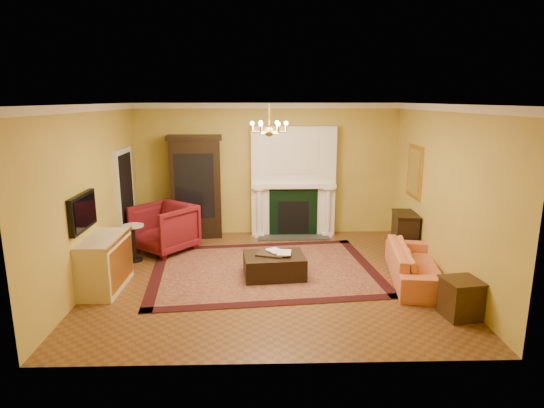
{
  "coord_description": "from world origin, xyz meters",
  "views": [
    {
      "loc": [
        -0.16,
        -7.6,
        3.08
      ],
      "look_at": [
        0.05,
        0.3,
        1.25
      ],
      "focal_mm": 30.0,
      "sensor_mm": 36.0,
      "label": 1
    }
  ],
  "objects_px": {
    "china_cabinet": "(196,189)",
    "wingback_armchair": "(164,226)",
    "commode": "(104,263)",
    "end_table": "(461,299)",
    "leather_ottoman": "(274,265)",
    "pedestal_table": "(134,240)",
    "coral_sofa": "(416,259)",
    "console_table": "(404,234)"
  },
  "relations": [
    {
      "from": "coral_sofa",
      "to": "console_table",
      "type": "height_order",
      "value": "console_table"
    },
    {
      "from": "end_table",
      "to": "console_table",
      "type": "bearing_deg",
      "value": 88.78
    },
    {
      "from": "wingback_armchair",
      "to": "coral_sofa",
      "type": "bearing_deg",
      "value": 18.71
    },
    {
      "from": "china_cabinet",
      "to": "console_table",
      "type": "distance_m",
      "value": 4.62
    },
    {
      "from": "china_cabinet",
      "to": "leather_ottoman",
      "type": "distance_m",
      "value": 3.15
    },
    {
      "from": "leather_ottoman",
      "to": "console_table",
      "type": "bearing_deg",
      "value": 18.53
    },
    {
      "from": "commode",
      "to": "end_table",
      "type": "height_order",
      "value": "commode"
    },
    {
      "from": "china_cabinet",
      "to": "end_table",
      "type": "bearing_deg",
      "value": -48.49
    },
    {
      "from": "coral_sofa",
      "to": "commode",
      "type": "bearing_deg",
      "value": 101.21
    },
    {
      "from": "pedestal_table",
      "to": "commode",
      "type": "relative_size",
      "value": 0.61
    },
    {
      "from": "pedestal_table",
      "to": "end_table",
      "type": "relative_size",
      "value": 1.34
    },
    {
      "from": "china_cabinet",
      "to": "console_table",
      "type": "relative_size",
      "value": 2.72
    },
    {
      "from": "coral_sofa",
      "to": "end_table",
      "type": "xyz_separation_m",
      "value": [
        0.19,
        -1.36,
        -0.13
      ]
    },
    {
      "from": "wingback_armchair",
      "to": "pedestal_table",
      "type": "bearing_deg",
      "value": -90.11
    },
    {
      "from": "console_table",
      "to": "leather_ottoman",
      "type": "height_order",
      "value": "console_table"
    },
    {
      "from": "china_cabinet",
      "to": "wingback_armchair",
      "type": "distance_m",
      "value": 1.3
    },
    {
      "from": "coral_sofa",
      "to": "console_table",
      "type": "distance_m",
      "value": 1.48
    },
    {
      "from": "commode",
      "to": "leather_ottoman",
      "type": "bearing_deg",
      "value": 10.08
    },
    {
      "from": "wingback_armchair",
      "to": "end_table",
      "type": "bearing_deg",
      "value": 6.54
    },
    {
      "from": "console_table",
      "to": "leather_ottoman",
      "type": "relative_size",
      "value": 0.77
    },
    {
      "from": "china_cabinet",
      "to": "coral_sofa",
      "type": "xyz_separation_m",
      "value": [
        4.12,
        -2.75,
        -0.7
      ]
    },
    {
      "from": "end_table",
      "to": "leather_ottoman",
      "type": "height_order",
      "value": "end_table"
    },
    {
      "from": "pedestal_table",
      "to": "coral_sofa",
      "type": "height_order",
      "value": "coral_sofa"
    },
    {
      "from": "china_cabinet",
      "to": "coral_sofa",
      "type": "height_order",
      "value": "china_cabinet"
    },
    {
      "from": "china_cabinet",
      "to": "end_table",
      "type": "distance_m",
      "value": 6.02
    },
    {
      "from": "wingback_armchair",
      "to": "coral_sofa",
      "type": "height_order",
      "value": "wingback_armchair"
    },
    {
      "from": "china_cabinet",
      "to": "coral_sofa",
      "type": "distance_m",
      "value": 5.01
    },
    {
      "from": "end_table",
      "to": "console_table",
      "type": "distance_m",
      "value": 2.82
    },
    {
      "from": "china_cabinet",
      "to": "wingback_armchair",
      "type": "xyz_separation_m",
      "value": [
        -0.54,
        -1.05,
        -0.56
      ]
    },
    {
      "from": "commode",
      "to": "console_table",
      "type": "relative_size",
      "value": 1.47
    },
    {
      "from": "wingback_armchair",
      "to": "end_table",
      "type": "height_order",
      "value": "wingback_armchair"
    },
    {
      "from": "pedestal_table",
      "to": "end_table",
      "type": "height_order",
      "value": "pedestal_table"
    },
    {
      "from": "coral_sofa",
      "to": "end_table",
      "type": "relative_size",
      "value": 3.77
    },
    {
      "from": "commode",
      "to": "leather_ottoman",
      "type": "height_order",
      "value": "commode"
    },
    {
      "from": "pedestal_table",
      "to": "coral_sofa",
      "type": "xyz_separation_m",
      "value": [
        5.13,
        -1.13,
        -0.02
      ]
    },
    {
      "from": "commode",
      "to": "coral_sofa",
      "type": "xyz_separation_m",
      "value": [
        5.26,
        0.2,
        -0.04
      ]
    },
    {
      "from": "china_cabinet",
      "to": "commode",
      "type": "bearing_deg",
      "value": -115.85
    },
    {
      "from": "wingback_armchair",
      "to": "commode",
      "type": "height_order",
      "value": "wingback_armchair"
    },
    {
      "from": "wingback_armchair",
      "to": "commode",
      "type": "bearing_deg",
      "value": -68.53
    },
    {
      "from": "wingback_armchair",
      "to": "commode",
      "type": "xyz_separation_m",
      "value": [
        -0.6,
        -1.91,
        -0.1
      ]
    },
    {
      "from": "china_cabinet",
      "to": "commode",
      "type": "distance_m",
      "value": 3.24
    },
    {
      "from": "coral_sofa",
      "to": "console_table",
      "type": "xyz_separation_m",
      "value": [
        0.25,
        1.46,
        0.01
      ]
    }
  ]
}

